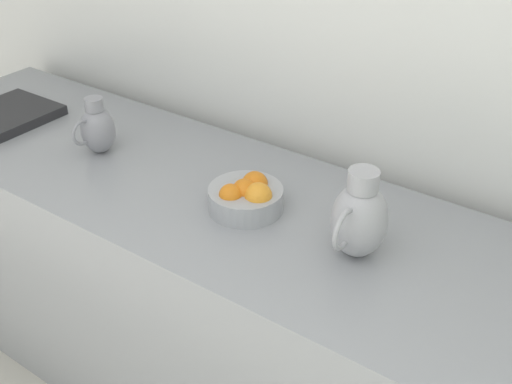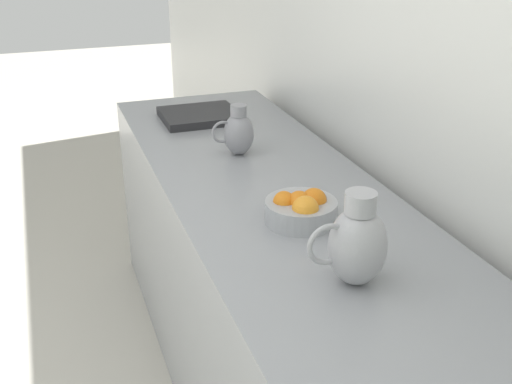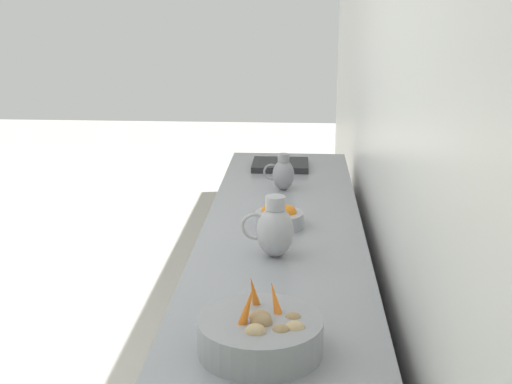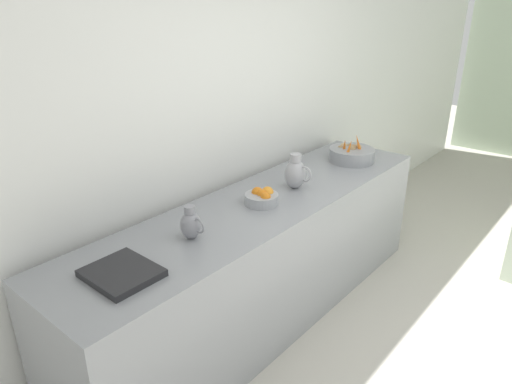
{
  "view_description": "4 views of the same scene",
  "coord_description": "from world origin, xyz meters",
  "px_view_note": "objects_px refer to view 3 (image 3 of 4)",
  "views": [
    {
      "loc": [
        -0.22,
        0.59,
        1.93
      ],
      "look_at": [
        -1.46,
        -0.28,
        0.99
      ],
      "focal_mm": 43.26,
      "sensor_mm": 36.0,
      "label": 1
    },
    {
      "loc": [
        -0.75,
        1.29,
        1.8
      ],
      "look_at": [
        -1.28,
        -0.22,
        1.08
      ],
      "focal_mm": 44.55,
      "sensor_mm": 36.0,
      "label": 2
    },
    {
      "loc": [
        -1.55,
        2.69,
        1.95
      ],
      "look_at": [
        -1.34,
        -0.49,
        1.03
      ],
      "focal_mm": 48.75,
      "sensor_mm": 36.0,
      "label": 3
    },
    {
      "loc": [
        0.32,
        -2.47,
        2.18
      ],
      "look_at": [
        -1.35,
        -0.5,
        1.09
      ],
      "focal_mm": 32.56,
      "sensor_mm": 36.0,
      "label": 4
    }
  ],
  "objects_px": {
    "orange_bowl": "(279,218)",
    "metal_pitcher_short": "(283,174)",
    "metal_pitcher_tall": "(274,229)",
    "vegetable_colander": "(261,335)"
  },
  "relations": [
    {
      "from": "orange_bowl",
      "to": "metal_pitcher_short",
      "type": "distance_m",
      "value": 0.63
    },
    {
      "from": "metal_pitcher_tall",
      "to": "metal_pitcher_short",
      "type": "height_order",
      "value": "metal_pitcher_tall"
    },
    {
      "from": "orange_bowl",
      "to": "metal_pitcher_tall",
      "type": "xyz_separation_m",
      "value": [
        0.01,
        0.36,
        0.07
      ]
    },
    {
      "from": "vegetable_colander",
      "to": "orange_bowl",
      "type": "relative_size",
      "value": 1.68
    },
    {
      "from": "vegetable_colander",
      "to": "metal_pitcher_tall",
      "type": "relative_size",
      "value": 1.47
    },
    {
      "from": "vegetable_colander",
      "to": "metal_pitcher_short",
      "type": "distance_m",
      "value": 1.77
    },
    {
      "from": "vegetable_colander",
      "to": "metal_pitcher_tall",
      "type": "xyz_separation_m",
      "value": [
        -0.01,
        -0.79,
        0.06
      ]
    },
    {
      "from": "orange_bowl",
      "to": "metal_pitcher_tall",
      "type": "relative_size",
      "value": 0.88
    },
    {
      "from": "orange_bowl",
      "to": "metal_pitcher_short",
      "type": "height_order",
      "value": "metal_pitcher_short"
    },
    {
      "from": "orange_bowl",
      "to": "metal_pitcher_short",
      "type": "xyz_separation_m",
      "value": [
        -0.0,
        -0.63,
        0.04
      ]
    }
  ]
}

